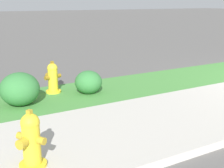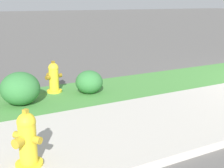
{
  "view_description": "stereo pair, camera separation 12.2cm",
  "coord_description": "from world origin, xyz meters",
  "px_view_note": "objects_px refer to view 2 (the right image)",
  "views": [
    {
      "loc": [
        -7.72,
        -3.91,
        1.95
      ],
      "look_at": [
        -4.8,
        1.12,
        0.4
      ],
      "focal_mm": 50.0,
      "sensor_mm": 36.0,
      "label": 1
    },
    {
      "loc": [
        -7.61,
        -3.97,
        1.95
      ],
      "look_at": [
        -4.8,
        1.12,
        0.4
      ],
      "focal_mm": 50.0,
      "sensor_mm": 36.0,
      "label": 2
    }
  ],
  "objects_px": {
    "fire_hydrant_far_end": "(27,140)",
    "shrub_bush_mid_verge": "(20,89)",
    "shrub_bush_far_verge": "(89,82)",
    "fire_hydrant_mid_block": "(54,78)"
  },
  "relations": [
    {
      "from": "fire_hydrant_mid_block",
      "to": "shrub_bush_mid_verge",
      "type": "xyz_separation_m",
      "value": [
        -0.84,
        -0.5,
        -0.01
      ]
    },
    {
      "from": "shrub_bush_mid_verge",
      "to": "shrub_bush_far_verge",
      "type": "height_order",
      "value": "shrub_bush_mid_verge"
    },
    {
      "from": "shrub_bush_mid_verge",
      "to": "shrub_bush_far_verge",
      "type": "relative_size",
      "value": 1.28
    },
    {
      "from": "fire_hydrant_far_end",
      "to": "shrub_bush_mid_verge",
      "type": "xyz_separation_m",
      "value": [
        0.47,
        2.42,
        -0.03
      ]
    },
    {
      "from": "fire_hydrant_far_end",
      "to": "fire_hydrant_mid_block",
      "type": "bearing_deg",
      "value": -57.99
    },
    {
      "from": "fire_hydrant_mid_block",
      "to": "fire_hydrant_far_end",
      "type": "distance_m",
      "value": 3.2
    },
    {
      "from": "shrub_bush_mid_verge",
      "to": "shrub_bush_far_verge",
      "type": "distance_m",
      "value": 1.49
    },
    {
      "from": "fire_hydrant_mid_block",
      "to": "fire_hydrant_far_end",
      "type": "height_order",
      "value": "fire_hydrant_far_end"
    },
    {
      "from": "fire_hydrant_far_end",
      "to": "shrub_bush_mid_verge",
      "type": "height_order",
      "value": "fire_hydrant_far_end"
    },
    {
      "from": "fire_hydrant_mid_block",
      "to": "shrub_bush_mid_verge",
      "type": "height_order",
      "value": "fire_hydrant_mid_block"
    }
  ]
}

